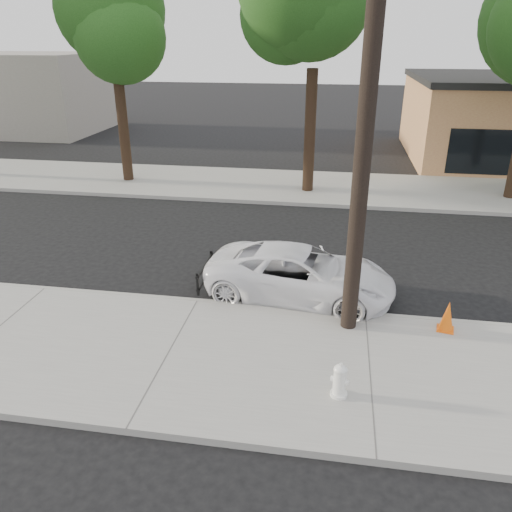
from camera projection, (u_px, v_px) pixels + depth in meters
name	position (u px, v px, depth m)	size (l,w,h in m)	color
ground	(218.00, 269.00, 14.05)	(120.00, 120.00, 0.00)	black
near_sidewalk	(169.00, 355.00, 10.14)	(90.00, 4.40, 0.15)	gray
far_sidewalk	(262.00, 185.00, 21.70)	(90.00, 5.00, 0.15)	gray
curb_near	(198.00, 302.00, 12.13)	(90.00, 0.12, 0.16)	#9E9B93
utility_pole	(366.00, 114.00, 9.19)	(1.40, 0.34, 9.00)	black
tree_b	(116.00, 32.00, 19.69)	(4.34, 4.20, 8.45)	black
tree_c	(321.00, 9.00, 17.83)	(4.96, 4.80, 9.55)	black
police_cruiser	(301.00, 274.00, 12.29)	(2.13, 4.62, 1.28)	white
fire_hydrant	(340.00, 381.00, 8.76)	(0.34, 0.31, 0.63)	white
traffic_cone	(447.00, 316.00, 10.73)	(0.42, 0.42, 0.69)	#FF640D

